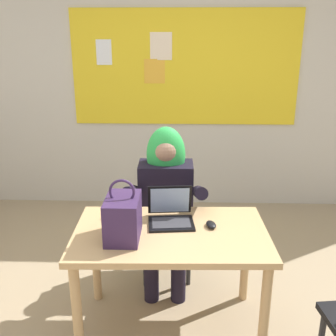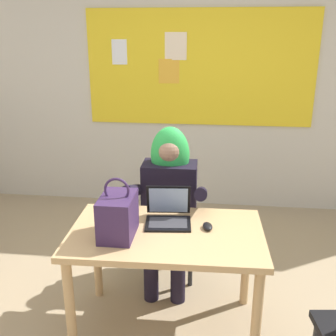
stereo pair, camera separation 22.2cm
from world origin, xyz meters
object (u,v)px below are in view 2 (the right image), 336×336
person_costumed (169,195)px  laptop (168,214)px  chair_at_desk (170,215)px  handbag (118,216)px  computer_mouse (208,226)px  desk_main (166,245)px

person_costumed → laptop: 0.47m
chair_at_desk → handbag: size_ratio=2.35×
chair_at_desk → person_costumed: bearing=-1.4°
person_costumed → computer_mouse: (0.31, -0.54, 0.02)m
laptop → handbag: handbag is taller
chair_at_desk → person_costumed: size_ratio=0.72×
handbag → laptop: bearing=39.3°
handbag → person_costumed: bearing=71.6°
desk_main → computer_mouse: size_ratio=11.90×
chair_at_desk → laptop: bearing=0.7°
chair_at_desk → person_costumed: person_costumed is taller
desk_main → person_costumed: bearing=95.2°
laptop → computer_mouse: 0.27m
chair_at_desk → handbag: (-0.22, -0.82, 0.37)m
desk_main → handbag: handbag is taller
desk_main → computer_mouse: bearing=14.4°
computer_mouse → handbag: handbag is taller
desk_main → chair_at_desk: 0.75m
desk_main → handbag: (-0.28, -0.09, 0.23)m
person_costumed → computer_mouse: person_costumed is taller
chair_at_desk → person_costumed: (0.01, -0.13, 0.23)m
person_costumed → desk_main: bearing=4.4°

